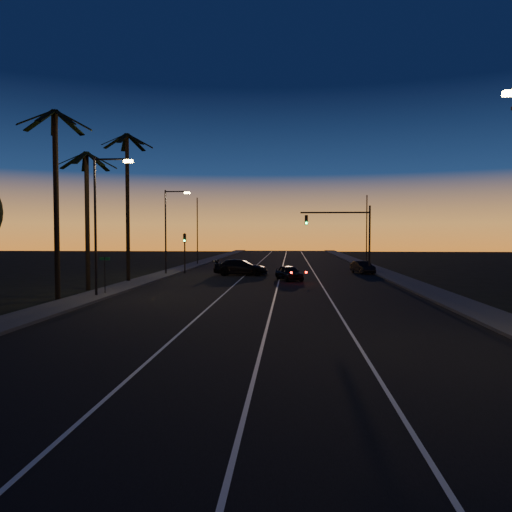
# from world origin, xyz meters

# --- Properties ---
(ground) EXTENTS (220.00, 220.00, 0.00)m
(ground) POSITION_xyz_m (0.00, 0.00, 0.00)
(ground) COLOR black
(ground) RESTS_ON ground
(road) EXTENTS (20.00, 170.00, 0.01)m
(road) POSITION_xyz_m (0.00, 30.00, 0.01)
(road) COLOR black
(road) RESTS_ON ground
(sidewalk_left) EXTENTS (2.40, 170.00, 0.16)m
(sidewalk_left) POSITION_xyz_m (-11.20, 30.00, 0.08)
(sidewalk_left) COLOR #3C3C3A
(sidewalk_left) RESTS_ON ground
(sidewalk_right) EXTENTS (2.40, 170.00, 0.16)m
(sidewalk_right) POSITION_xyz_m (11.20, 30.00, 0.08)
(sidewalk_right) COLOR #3C3C3A
(sidewalk_right) RESTS_ON ground
(lane_stripe_left) EXTENTS (0.12, 160.00, 0.01)m
(lane_stripe_left) POSITION_xyz_m (-3.00, 30.00, 0.02)
(lane_stripe_left) COLOR silver
(lane_stripe_left) RESTS_ON road
(lane_stripe_mid) EXTENTS (0.12, 160.00, 0.01)m
(lane_stripe_mid) POSITION_xyz_m (0.50, 30.00, 0.02)
(lane_stripe_mid) COLOR silver
(lane_stripe_mid) RESTS_ON road
(lane_stripe_right) EXTENTS (0.12, 160.00, 0.01)m
(lane_stripe_right) POSITION_xyz_m (4.00, 30.00, 0.02)
(lane_stripe_right) COLOR silver
(lane_stripe_right) RESTS_ON road
(palm_near) EXTENTS (4.25, 4.16, 11.53)m
(palm_near) POSITION_xyz_m (-12.60, 18.00, 7.07)
(palm_near) COLOR black
(palm_near) RESTS_ON ground
(palm_mid) EXTENTS (4.25, 4.16, 10.03)m
(palm_mid) POSITION_xyz_m (-13.20, 24.00, 6.25)
(palm_mid) COLOR black
(palm_mid) RESTS_ON ground
(palm_far) EXTENTS (4.25, 4.16, 12.53)m
(palm_far) POSITION_xyz_m (-12.20, 30.00, 7.61)
(palm_far) COLOR black
(palm_far) RESTS_ON ground
(streetlight_left_near) EXTENTS (2.55, 0.26, 9.00)m
(streetlight_left_near) POSITION_xyz_m (-10.70, 20.00, 5.32)
(streetlight_left_near) COLOR black
(streetlight_left_near) RESTS_ON ground
(streetlight_left_far) EXTENTS (2.55, 0.26, 8.50)m
(streetlight_left_far) POSITION_xyz_m (-10.69, 38.00, 5.06)
(streetlight_left_far) COLOR black
(streetlight_left_far) RESTS_ON ground
(street_sign) EXTENTS (0.70, 0.06, 2.60)m
(street_sign) POSITION_xyz_m (-10.80, 21.00, 1.66)
(street_sign) COLOR black
(street_sign) RESTS_ON ground
(signal_mast) EXTENTS (7.10, 0.41, 7.00)m
(signal_mast) POSITION_xyz_m (7.14, 39.99, 4.78)
(signal_mast) COLOR black
(signal_mast) RESTS_ON ground
(signal_post) EXTENTS (0.28, 0.37, 4.20)m
(signal_post) POSITION_xyz_m (-9.50, 39.98, 2.89)
(signal_post) COLOR black
(signal_post) RESTS_ON ground
(far_pole_left) EXTENTS (0.14, 0.14, 9.00)m
(far_pole_left) POSITION_xyz_m (-11.00, 55.00, 4.50)
(far_pole_left) COLOR black
(far_pole_left) RESTS_ON ground
(far_pole_right) EXTENTS (0.14, 0.14, 9.00)m
(far_pole_right) POSITION_xyz_m (11.00, 52.00, 4.50)
(far_pole_right) COLOR black
(far_pole_right) RESTS_ON ground
(lead_car) EXTENTS (2.94, 4.61, 1.33)m
(lead_car) POSITION_xyz_m (1.39, 32.70, 0.68)
(lead_car) COLOR black
(lead_car) RESTS_ON road
(right_car) EXTENTS (2.26, 4.13, 1.29)m
(right_car) POSITION_xyz_m (9.00, 41.21, 0.66)
(right_car) COLOR black
(right_car) RESTS_ON road
(cross_car) EXTENTS (5.48, 2.35, 1.57)m
(cross_car) POSITION_xyz_m (-3.45, 38.04, 0.80)
(cross_car) COLOR black
(cross_car) RESTS_ON road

